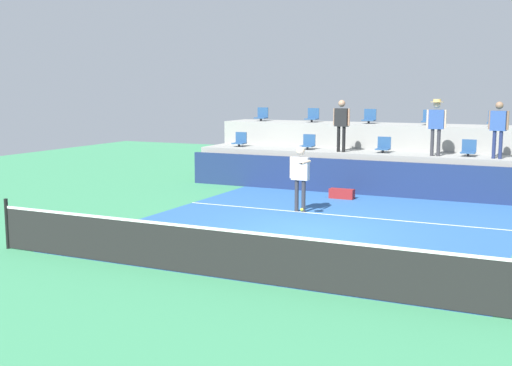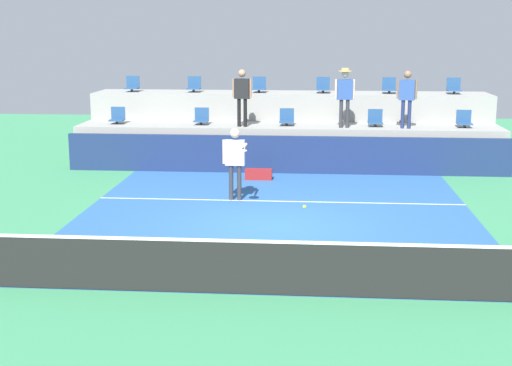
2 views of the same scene
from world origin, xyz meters
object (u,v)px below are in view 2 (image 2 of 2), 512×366
(stadium_chair_lower_far_left, at_px, (117,117))
(spectator_with_hat, at_px, (345,91))
(stadium_chair_lower_far_right, at_px, (464,120))
(stadium_chair_lower_center, at_px, (287,119))
(stadium_chair_lower_left, at_px, (201,118))
(equipment_bag, at_px, (259,174))
(spectator_in_white, at_px, (242,92))
(tennis_player, at_px, (235,156))
(stadium_chair_upper_far_right, at_px, (454,87))
(stadium_chair_upper_far_left, at_px, (132,85))
(stadium_chair_upper_right, at_px, (389,87))
(spectator_leaning_on_rail, at_px, (407,94))
(stadium_chair_upper_mid_left, at_px, (259,86))
(stadium_chair_upper_left, at_px, (194,86))
(stadium_chair_lower_right, at_px, (375,119))
(tennis_ball, at_px, (304,207))
(stadium_chair_upper_mid_right, at_px, (323,86))

(stadium_chair_lower_far_left, distance_m, spectator_with_hat, 7.12)
(stadium_chair_lower_far_right, bearing_deg, stadium_chair_lower_center, 180.00)
(stadium_chair_lower_left, xyz_separation_m, equipment_bag, (1.96, -2.23, -1.31))
(spectator_in_white, bearing_deg, tennis_player, -86.45)
(stadium_chair_lower_left, relative_size, stadium_chair_upper_far_right, 1.00)
(stadium_chair_upper_far_left, height_order, stadium_chair_upper_right, same)
(tennis_player, relative_size, equipment_bag, 2.37)
(stadium_chair_lower_left, relative_size, spectator_leaning_on_rail, 0.30)
(stadium_chair_upper_right, relative_size, spectator_leaning_on_rail, 0.30)
(stadium_chair_lower_left, bearing_deg, stadium_chair_upper_right, 16.93)
(stadium_chair_upper_far_left, relative_size, equipment_bag, 0.68)
(equipment_bag, bearing_deg, stadium_chair_upper_mid_left, 94.28)
(stadium_chair_lower_center, distance_m, spectator_leaning_on_rail, 3.68)
(stadium_chair_upper_left, distance_m, spectator_in_white, 2.85)
(stadium_chair_lower_center, bearing_deg, stadium_chair_lower_right, 0.00)
(spectator_in_white, bearing_deg, stadium_chair_lower_center, 15.99)
(stadium_chair_lower_far_right, relative_size, tennis_ball, 7.65)
(stadium_chair_upper_far_right, bearing_deg, tennis_ball, -112.81)
(stadium_chair_lower_center, relative_size, stadium_chair_upper_mid_left, 1.00)
(spectator_in_white, bearing_deg, stadium_chair_lower_far_right, 3.28)
(stadium_chair_lower_far_left, distance_m, stadium_chair_upper_far_left, 1.99)
(stadium_chair_upper_mid_left, xyz_separation_m, spectator_leaning_on_rail, (4.56, -2.18, -0.03))
(stadium_chair_upper_mid_right, height_order, equipment_bag, stadium_chair_upper_mid_right)
(stadium_chair_lower_far_right, bearing_deg, stadium_chair_lower_left, 180.00)
(stadium_chair_upper_right, distance_m, tennis_player, 8.00)
(stadium_chair_lower_left, xyz_separation_m, stadium_chair_upper_far_right, (7.99, 1.80, 0.85))
(stadium_chair_upper_mid_right, bearing_deg, equipment_bag, -114.12)
(stadium_chair_lower_right, relative_size, spectator_in_white, 0.30)
(stadium_chair_lower_far_left, bearing_deg, stadium_chair_upper_right, 11.85)
(stadium_chair_lower_left, distance_m, tennis_player, 5.08)
(spectator_with_hat, xyz_separation_m, tennis_ball, (-1.04, -8.84, -1.38))
(stadium_chair_upper_right, bearing_deg, spectator_in_white, -154.61)
(stadium_chair_upper_right, bearing_deg, stadium_chair_upper_mid_right, 180.00)
(stadium_chair_upper_mid_right, bearing_deg, stadium_chair_upper_left, 180.00)
(spectator_in_white, relative_size, spectator_with_hat, 0.97)
(stadium_chair_lower_left, bearing_deg, stadium_chair_upper_left, 106.18)
(stadium_chair_lower_left, relative_size, tennis_ball, 7.65)
(tennis_player, height_order, tennis_ball, tennis_player)
(stadium_chair_lower_center, bearing_deg, stadium_chair_upper_far_left, 161.13)
(tennis_player, xyz_separation_m, spectator_leaning_on_rail, (4.63, 4.43, 1.18))
(stadium_chair_lower_far_left, relative_size, spectator_leaning_on_rail, 0.30)
(stadium_chair_upper_mid_left, relative_size, stadium_chair_upper_mid_right, 1.00)
(stadium_chair_upper_mid_left, distance_m, spectator_in_white, 2.21)
(spectator_leaning_on_rail, height_order, equipment_bag, spectator_leaning_on_rail)
(stadium_chair_upper_far_left, height_order, stadium_chair_upper_mid_right, same)
(stadium_chair_upper_mid_left, relative_size, stadium_chair_upper_far_right, 1.00)
(stadium_chair_upper_far_left, distance_m, stadium_chair_upper_far_right, 10.60)
(spectator_leaning_on_rail, bearing_deg, stadium_chair_lower_right, 156.19)
(stadium_chair_lower_left, height_order, stadium_chair_upper_left, stadium_chair_upper_left)
(stadium_chair_upper_far_right, distance_m, tennis_player, 9.29)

